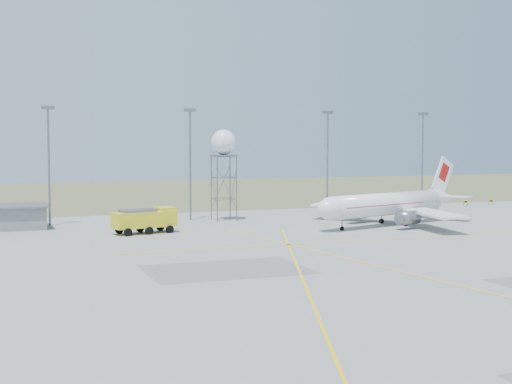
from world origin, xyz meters
name	(u,v)px	position (x,y,z in m)	size (l,w,h in m)	color
ground	(457,282)	(0.00, 0.00, 0.00)	(400.00, 400.00, 0.00)	gray
grass_strip	(155,192)	(0.00, 140.00, 0.01)	(400.00, 120.00, 0.03)	#4B5E33
mast_a	(49,155)	(-35.00, 66.00, 12.07)	(2.20, 0.50, 20.50)	slate
mast_b	(190,155)	(-10.00, 66.00, 12.07)	(2.20, 0.50, 20.50)	slate
mast_c	(328,154)	(18.00, 66.00, 12.07)	(2.20, 0.50, 20.50)	slate
mast_d	(422,153)	(40.00, 66.00, 12.07)	(2.20, 0.50, 20.50)	slate
taxi_sign_near	(465,202)	(55.60, 72.00, 0.89)	(1.60, 0.17, 1.20)	black
taxi_sign_far	(491,201)	(62.60, 72.00, 0.89)	(1.60, 0.17, 1.20)	black
airliner_main	(388,205)	(19.60, 45.66, 3.60)	(33.85, 31.99, 11.76)	white
radar_tower	(224,170)	(-4.37, 63.52, 9.33)	(4.59, 4.59, 16.62)	slate
fire_truck	(146,221)	(-21.71, 49.89, 1.91)	(10.46, 5.72, 3.99)	yellow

